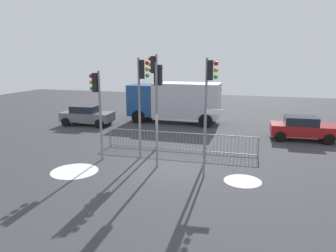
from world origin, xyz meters
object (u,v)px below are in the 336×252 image
at_px(traffic_light_mid_left, 142,86).
at_px(direction_sign_post, 206,137).
at_px(delivery_truck, 175,100).
at_px(traffic_light_mid_right, 154,81).
at_px(car_grey_trailing, 87,115).
at_px(car_red_mid, 302,128).
at_px(traffic_light_rear_left, 158,92).
at_px(traffic_light_rear_right, 209,88).
at_px(traffic_light_foreground_right, 97,95).

height_order(traffic_light_mid_left, direction_sign_post, traffic_light_mid_left).
bearing_deg(delivery_truck, traffic_light_mid_right, 96.62).
xyz_separation_m(traffic_light_mid_left, car_grey_trailing, (-6.84, 6.38, -2.88)).
bearing_deg(car_red_mid, traffic_light_mid_left, -145.32).
bearing_deg(traffic_light_mid_left, traffic_light_rear_left, 25.29).
distance_m(traffic_light_rear_right, car_grey_trailing, 12.34).
bearing_deg(traffic_light_rear_left, traffic_light_mid_right, 120.59).
xyz_separation_m(traffic_light_rear_right, traffic_light_rear_left, (-2.16, -0.98, -0.14)).
distance_m(traffic_light_mid_right, traffic_light_foreground_right, 3.40).
relative_size(traffic_light_foreground_right, direction_sign_post, 1.38).
relative_size(traffic_light_mid_left, direction_sign_post, 1.57).
bearing_deg(car_red_mid, delivery_truck, 159.18).
xyz_separation_m(traffic_light_foreground_right, car_grey_trailing, (-4.84, 7.21, -2.44)).
bearing_deg(traffic_light_foreground_right, traffic_light_mid_left, -64.01).
bearing_deg(traffic_light_foreground_right, delivery_truck, -3.95).
xyz_separation_m(direction_sign_post, car_red_mid, (4.73, 7.84, -1.01)).
relative_size(traffic_light_mid_left, traffic_light_rear_right, 1.00).
xyz_separation_m(traffic_light_mid_right, car_red_mid, (8.17, 4.20, -3.01)).
distance_m(traffic_light_mid_right, traffic_light_rear_right, 3.74).
relative_size(traffic_light_mid_left, traffic_light_rear_left, 1.04).
bearing_deg(delivery_truck, car_grey_trailing, 24.92).
distance_m(direction_sign_post, car_red_mid, 9.22).
distance_m(traffic_light_mid_left, traffic_light_rear_right, 3.30).
relative_size(car_red_mid, delivery_truck, 0.54).
height_order(car_grey_trailing, car_red_mid, same).
relative_size(traffic_light_mid_left, car_red_mid, 1.30).
bearing_deg(traffic_light_mid_right, traffic_light_mid_left, -167.29).
bearing_deg(direction_sign_post, car_red_mid, 52.99).
distance_m(traffic_light_mid_right, traffic_light_rear_left, 3.05).
xyz_separation_m(traffic_light_foreground_right, delivery_truck, (1.30, 9.97, -1.47)).
xyz_separation_m(traffic_light_rear_left, car_red_mid, (7.07, 7.03, -2.73)).
distance_m(traffic_light_rear_left, direction_sign_post, 3.02).
height_order(car_grey_trailing, delivery_truck, delivery_truck).
distance_m(direction_sign_post, car_grey_trailing, 13.23).
height_order(traffic_light_rear_left, car_grey_trailing, traffic_light_rear_left).
xyz_separation_m(traffic_light_foreground_right, car_red_mid, (10.22, 6.85, -2.44)).
height_order(car_red_mid, delivery_truck, delivery_truck).
distance_m(traffic_light_foreground_right, delivery_truck, 10.16).
height_order(traffic_light_mid_right, car_grey_trailing, traffic_light_mid_right).
xyz_separation_m(traffic_light_foreground_right, direction_sign_post, (5.49, -0.99, -1.43)).
xyz_separation_m(traffic_light_mid_right, car_grey_trailing, (-6.89, 4.56, -3.01)).
xyz_separation_m(traffic_light_mid_right, traffic_light_foreground_right, (-2.05, -2.65, -0.56)).
bearing_deg(traffic_light_rear_right, traffic_light_foreground_right, -80.66).
relative_size(traffic_light_foreground_right, delivery_truck, 0.62).
relative_size(traffic_light_foreground_right, car_red_mid, 1.14).
relative_size(traffic_light_mid_left, delivery_truck, 0.70).
relative_size(traffic_light_rear_left, traffic_light_foreground_right, 1.09).
xyz_separation_m(traffic_light_mid_right, direction_sign_post, (3.44, -3.65, -1.99)).
relative_size(traffic_light_mid_right, traffic_light_rear_left, 1.08).
xyz_separation_m(car_grey_trailing, car_red_mid, (15.06, -0.36, 0.00)).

